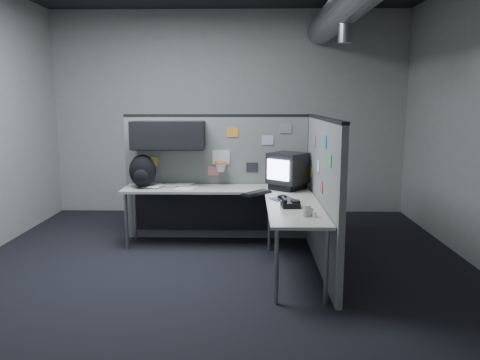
{
  "coord_description": "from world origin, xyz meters",
  "views": [
    {
      "loc": [
        0.32,
        -4.73,
        1.8
      ],
      "look_at": [
        0.21,
        0.35,
        0.94
      ],
      "focal_mm": 35.0,
      "sensor_mm": 36.0,
      "label": 1
    }
  ],
  "objects_px": {
    "keyboard": "(256,193)",
    "phone": "(290,204)",
    "desk": "(235,202)",
    "backpack": "(142,171)",
    "monitor": "(288,170)"
  },
  "relations": [
    {
      "from": "monitor",
      "to": "keyboard",
      "type": "height_order",
      "value": "monitor"
    },
    {
      "from": "desk",
      "to": "keyboard",
      "type": "height_order",
      "value": "keyboard"
    },
    {
      "from": "keyboard",
      "to": "phone",
      "type": "xyz_separation_m",
      "value": [
        0.33,
        -0.64,
        0.02
      ]
    },
    {
      "from": "keyboard",
      "to": "backpack",
      "type": "distance_m",
      "value": 1.49
    },
    {
      "from": "backpack",
      "to": "phone",
      "type": "bearing_deg",
      "value": -15.12
    },
    {
      "from": "desk",
      "to": "backpack",
      "type": "height_order",
      "value": "backpack"
    },
    {
      "from": "desk",
      "to": "phone",
      "type": "xyz_separation_m",
      "value": [
        0.59,
        -0.78,
        0.15
      ]
    },
    {
      "from": "keyboard",
      "to": "phone",
      "type": "relative_size",
      "value": 1.89
    },
    {
      "from": "keyboard",
      "to": "phone",
      "type": "bearing_deg",
      "value": -67.23
    },
    {
      "from": "monitor",
      "to": "backpack",
      "type": "height_order",
      "value": "monitor"
    },
    {
      "from": "desk",
      "to": "keyboard",
      "type": "relative_size",
      "value": 5.79
    },
    {
      "from": "keyboard",
      "to": "desk",
      "type": "bearing_deg",
      "value": 147.15
    },
    {
      "from": "desk",
      "to": "keyboard",
      "type": "bearing_deg",
      "value": -28.13
    },
    {
      "from": "desk",
      "to": "monitor",
      "type": "relative_size",
      "value": 4.19
    },
    {
      "from": "phone",
      "to": "backpack",
      "type": "height_order",
      "value": "backpack"
    }
  ]
}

